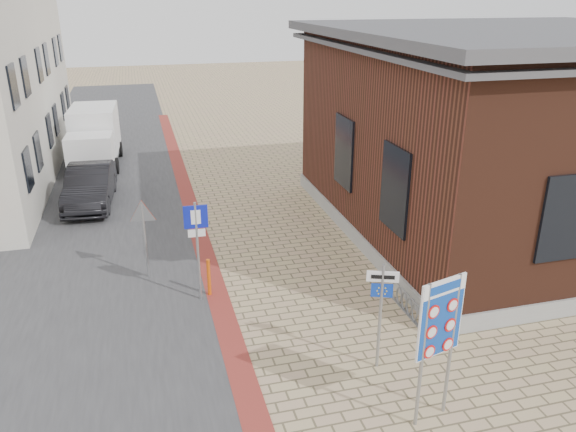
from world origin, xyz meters
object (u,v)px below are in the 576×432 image
essen_sign (381,300)px  bollard (209,278)px  border_sign (440,320)px  parking_sign (197,234)px  sedan (90,186)px  box_truck (94,137)px

essen_sign → bollard: essen_sign is taller
border_sign → bollard: bearing=105.2°
essen_sign → parking_sign: bearing=151.8°
parking_sign → bollard: (0.27, 0.17, -1.41)m
sedan → box_truck: bearing=93.9°
sedan → parking_sign: (3.28, -8.63, 1.19)m
border_sign → essen_sign: (-0.34, 1.80, -0.54)m
parking_sign → box_truck: bearing=105.1°
box_truck → bollard: bearing=-73.1°
sedan → box_truck: box_truck is taller
sedan → parking_sign: bearing=-65.8°
sedan → essen_sign: size_ratio=1.85×
border_sign → box_truck: bearing=94.0°
bollard → essen_sign: bearing=-52.4°
border_sign → parking_sign: border_sign is taller
bollard → box_truck: bearing=104.3°
sedan → parking_sign: 9.30m
sedan → bollard: sedan is taller
sedan → border_sign: bearing=-60.4°
essen_sign → bollard: 5.37m
box_truck → border_sign: size_ratio=1.71×
essen_sign → parking_sign: 5.28m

